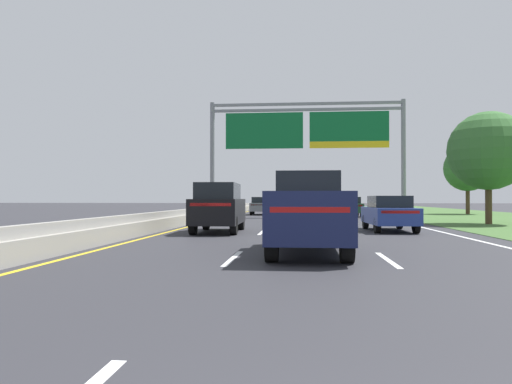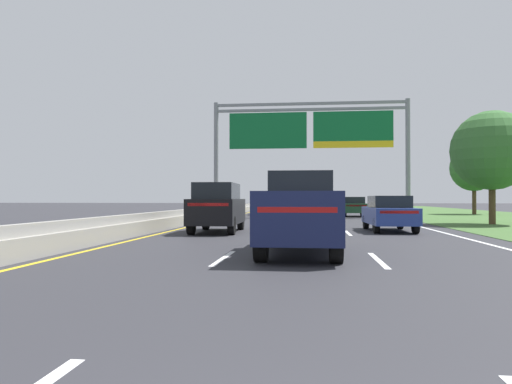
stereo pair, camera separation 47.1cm
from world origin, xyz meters
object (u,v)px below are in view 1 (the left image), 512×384
Objects in this scene: car_grey_left_lane_sedan at (261,205)px; car_blue_right_lane_sedan at (389,213)px; overhead_sign_gantry at (306,135)px; car_darkgreen_right_lane_sedan at (349,206)px; car_black_left_lane_suv at (219,207)px; pickup_truck_navy at (308,213)px; roadside_tree_mid at (488,151)px; roadside_tree_far at (468,168)px.

car_blue_right_lane_sedan is at bearing -162.19° from car_grey_left_lane_sedan.
car_blue_right_lane_sedan is (3.46, -15.38, -5.56)m from overhead_sign_gantry.
car_black_left_lane_suv reaches higher than car_darkgreen_right_lane_sedan.
overhead_sign_gantry is 25.09m from pickup_truck_navy.
car_black_left_lane_suv is (-7.47, -1.44, 0.28)m from car_blue_right_lane_sedan.
roadside_tree_far is at bearing 74.87° from roadside_tree_mid.
roadside_tree_far is (18.83, 25.24, 3.11)m from car_black_left_lane_suv.
car_blue_right_lane_sedan is 7.61m from car_black_left_lane_suv.
car_black_left_lane_suv reaches higher than car_blue_right_lane_sedan.
pickup_truck_navy is 9.89m from car_blue_right_lane_sedan.
car_grey_left_lane_sedan is 22.32m from car_black_left_lane_suv.
pickup_truck_navy is at bearing -174.79° from car_grey_left_lane_sedan.
roadside_tree_far reaches higher than car_black_left_lane_suv.
pickup_truck_navy is at bearing 171.98° from car_darkgreen_right_lane_sedan.
overhead_sign_gantry is at bearing -0.29° from pickup_truck_navy.
car_black_left_lane_suv is (-3.70, 7.70, 0.02)m from pickup_truck_navy.
car_grey_left_lane_sedan is 20.60m from roadside_tree_mid.
pickup_truck_navy is at bearing -124.15° from roadside_tree_mid.
roadside_tree_mid is (10.34, 15.25, 3.04)m from pickup_truck_navy.
roadside_tree_far is (15.13, 32.94, 3.13)m from pickup_truck_navy.
car_grey_left_lane_sedan is (-7.41, 3.39, 0.00)m from car_darkgreen_right_lane_sedan.
car_grey_left_lane_sedan is (-3.92, 5.50, -5.56)m from overhead_sign_gantry.
pickup_truck_navy is at bearing -114.67° from roadside_tree_far.
car_black_left_lane_suv is at bearing -103.39° from overhead_sign_gantry.
roadside_tree_mid is 18.33m from roadside_tree_far.
car_grey_left_lane_sedan is (-3.62, 30.02, -0.26)m from pickup_truck_navy.
overhead_sign_gantry is 3.42× the size of car_darkgreen_right_lane_sedan.
roadside_tree_mid is (10.04, -9.27, -2.26)m from overhead_sign_gantry.
overhead_sign_gantry is 2.38× the size of roadside_tree_mid.
roadside_tree_far reaches higher than car_darkgreen_right_lane_sedan.
car_blue_right_lane_sedan is (3.76, 9.14, -0.26)m from pickup_truck_navy.
overhead_sign_gantry is at bearing 121.31° from car_darkgreen_right_lane_sedan.
overhead_sign_gantry is 18.08m from car_black_left_lane_suv.
roadside_tree_mid reaches higher than car_grey_left_lane_sedan.
roadside_tree_far is at bearing -27.04° from car_blue_right_lane_sedan.
car_darkgreen_right_lane_sedan is at bearing 119.94° from roadside_tree_mid.
car_blue_right_lane_sedan is 9.56m from roadside_tree_mid.
roadside_tree_mid is at bearing -33.74° from pickup_truck_navy.
overhead_sign_gantry is at bearing -14.90° from car_black_left_lane_suv.
roadside_tree_far is at bearing -38.23° from car_black_left_lane_suv.
car_black_left_lane_suv is at bearing 178.13° from car_grey_left_lane_sedan.
roadside_tree_mid reaches higher than car_darkgreen_right_lane_sedan.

